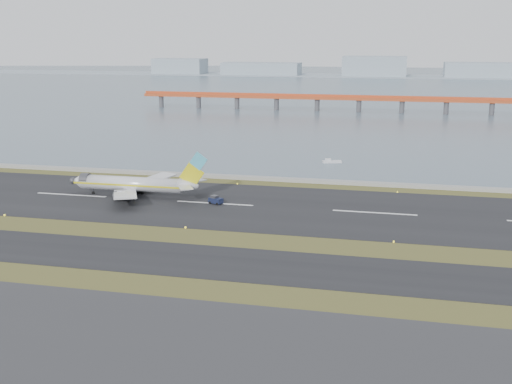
# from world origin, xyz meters

# --- Properties ---
(ground) EXTENTS (1000.00, 1000.00, 0.00)m
(ground) POSITION_xyz_m (0.00, 0.00, 0.00)
(ground) COLOR #334217
(ground) RESTS_ON ground
(apron_strip) EXTENTS (1000.00, 50.00, 0.10)m
(apron_strip) POSITION_xyz_m (0.00, -55.00, 0.05)
(apron_strip) COLOR #2F2F32
(apron_strip) RESTS_ON ground
(taxiway_strip) EXTENTS (1000.00, 18.00, 0.10)m
(taxiway_strip) POSITION_xyz_m (0.00, -12.00, 0.05)
(taxiway_strip) COLOR black
(taxiway_strip) RESTS_ON ground
(runway_strip) EXTENTS (1000.00, 45.00, 0.10)m
(runway_strip) POSITION_xyz_m (0.00, 30.00, 0.05)
(runway_strip) COLOR black
(runway_strip) RESTS_ON ground
(seawall) EXTENTS (1000.00, 2.50, 1.00)m
(seawall) POSITION_xyz_m (0.00, 60.00, 0.50)
(seawall) COLOR gray
(seawall) RESTS_ON ground
(bay_water) EXTENTS (1400.00, 800.00, 1.30)m
(bay_water) POSITION_xyz_m (0.00, 460.00, 0.00)
(bay_water) COLOR #4B5F6C
(bay_water) RESTS_ON ground
(red_pier) EXTENTS (260.00, 5.00, 10.20)m
(red_pier) POSITION_xyz_m (20.00, 250.00, 7.28)
(red_pier) COLOR #B4441E
(red_pier) RESTS_ON ground
(far_shoreline) EXTENTS (1400.00, 80.00, 60.50)m
(far_shoreline) POSITION_xyz_m (13.62, 620.00, 6.07)
(far_shoreline) COLOR #93A3AE
(far_shoreline) RESTS_ON ground
(airliner) EXTENTS (38.52, 32.89, 12.80)m
(airliner) POSITION_xyz_m (-22.21, 32.11, 3.46)
(airliner) COLOR silver
(airliner) RESTS_ON ground
(pushback_tug) EXTENTS (3.91, 3.08, 2.20)m
(pushback_tug) POSITION_xyz_m (0.32, 29.65, 1.07)
(pushback_tug) COLOR #131935
(pushback_tug) RESTS_ON ground
(workboat_near) EXTENTS (6.61, 3.98, 1.53)m
(workboat_near) POSITION_xyz_m (22.52, 91.67, 0.48)
(workboat_near) COLOR silver
(workboat_near) RESTS_ON ground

